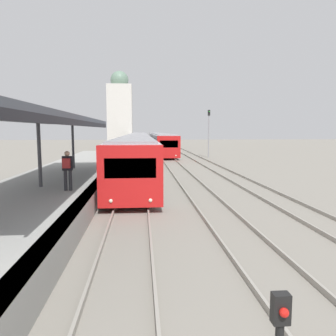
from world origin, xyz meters
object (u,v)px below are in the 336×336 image
object	(u,v)px
signal_mast_far	(209,128)
train_far	(159,140)
person_on_platform	(67,167)
train_near	(138,144)

from	to	relation	value
signal_mast_far	train_far	bearing A→B (deg)	106.91
person_on_platform	signal_mast_far	bearing A→B (deg)	66.94
train_far	signal_mast_far	world-z (taller)	signal_mast_far
person_on_platform	train_near	xyz separation A→B (m)	(2.63, 29.00, -0.26)
train_far	signal_mast_far	distance (m)	18.64
train_near	train_far	xyz separation A→B (m)	(3.54, 15.90, -0.02)
signal_mast_far	train_near	bearing A→B (deg)	168.41
train_far	train_near	bearing A→B (deg)	-102.56
person_on_platform	signal_mast_far	xyz separation A→B (m)	(11.56, 27.17, 1.78)
train_near	train_far	size ratio (longest dim) A/B	1.35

